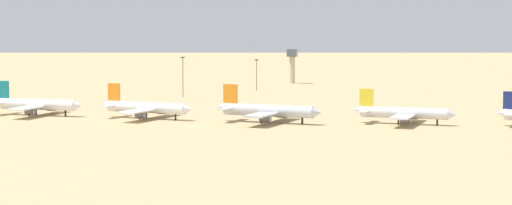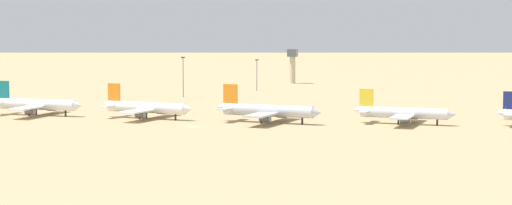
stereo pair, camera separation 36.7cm
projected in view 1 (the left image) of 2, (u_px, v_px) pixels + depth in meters
ground at (194, 127)px, 291.60m from camera, size 4000.00×4000.00×0.00m
ridge_far_west at (58, 0)px, 1292.54m from camera, size 410.80×373.88×131.50m
ridge_west at (217, 19)px, 1460.83m from camera, size 277.55×259.73×78.34m
ridge_center at (447, 16)px, 1429.73m from camera, size 259.71×164.35×86.00m
parked_jet_teal_1 at (35, 104)px, 326.13m from camera, size 37.58×31.60×12.42m
parked_jet_orange_2 at (146, 108)px, 315.18m from camera, size 36.62×31.23×12.13m
parked_jet_orange_3 at (267, 111)px, 302.21m from camera, size 38.47×32.74×12.73m
parked_jet_yellow_4 at (403, 113)px, 298.32m from camera, size 34.89×29.49×11.52m
control_tower at (292, 63)px, 497.05m from camera, size 5.20×5.20×19.02m
light_pole_west at (183, 74)px, 405.04m from camera, size 1.80×0.50×18.30m
light_pole_mid at (257, 73)px, 443.61m from camera, size 1.80×0.50×15.55m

